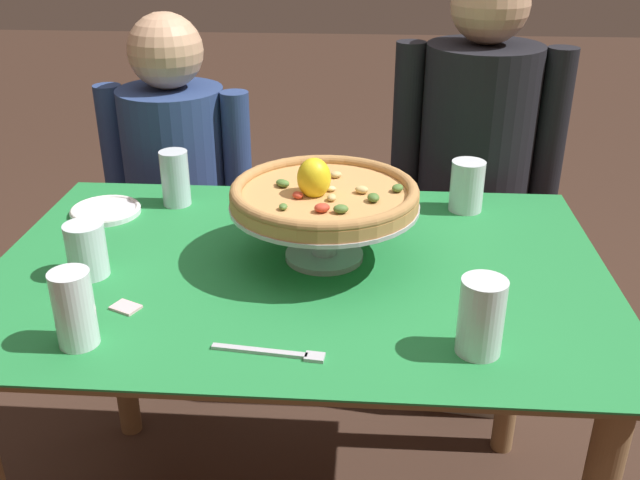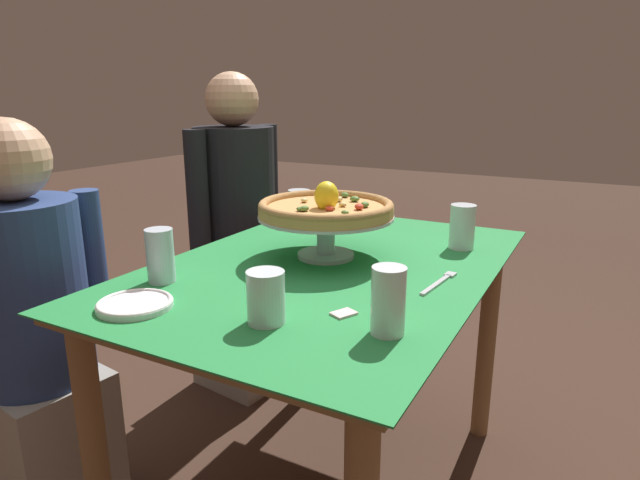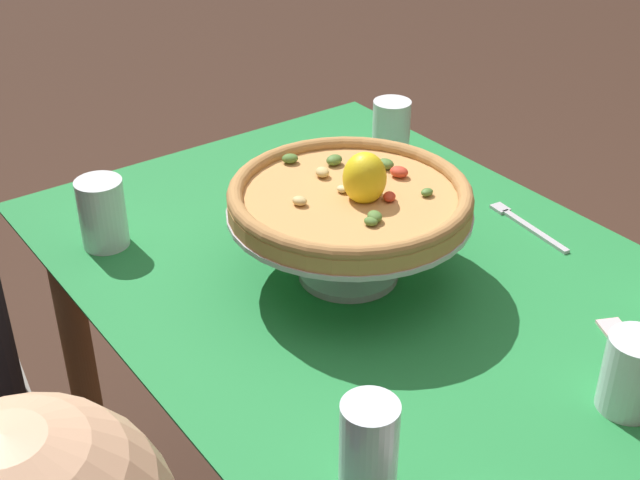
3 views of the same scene
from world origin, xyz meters
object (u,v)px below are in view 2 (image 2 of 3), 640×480
water_glass_front_left (388,305)px  water_glass_back_left (161,259)px  pizza (326,207)px  water_glass_front_right (462,229)px  dinner_fork (440,282)px  water_glass_side_left (266,300)px  sugar_packet (344,313)px  diner_right (238,246)px  water_glass_back_right (299,209)px  diner_left (35,344)px  side_plate (135,304)px  pizza_stand (326,226)px

water_glass_front_left → water_glass_back_left: bearing=88.6°
pizza → water_glass_front_right: 0.42m
dinner_fork → water_glass_side_left: bearing=148.5°
water_glass_front_right → sugar_packet: (-0.62, 0.09, -0.06)m
water_glass_side_left → dinner_fork: (0.40, -0.24, -0.05)m
sugar_packet → diner_right: size_ratio=0.04×
water_glass_back_right → diner_right: size_ratio=0.09×
water_glass_back_left → diner_left: (-0.11, 0.38, -0.27)m
diner_left → diner_right: size_ratio=0.89×
water_glass_back_right → dinner_fork: (-0.37, -0.62, -0.05)m
water_glass_side_left → diner_right: diner_right is taller
side_plate → diner_left: diner_left is taller
water_glass_side_left → water_glass_back_right: water_glass_back_right is taller
water_glass_back_right → dinner_fork: water_glass_back_right is taller
water_glass_back_right → diner_left: (-0.80, 0.37, -0.26)m
diner_left → water_glass_side_left: bearing=-88.2°
pizza_stand → water_glass_back_right: size_ratio=3.15×
pizza → diner_right: 0.77m
dinner_fork → diner_left: diner_left is taller
water_glass_front_right → dinner_fork: bearing=-174.4°
water_glass_side_left → diner_left: (-0.02, 0.75, -0.26)m
pizza → water_glass_back_right: size_ratio=3.11×
pizza_stand → pizza: size_ratio=1.01×
pizza_stand → water_glass_front_left: bearing=-138.9°
water_glass_front_left → diner_right: size_ratio=0.11×
water_glass_front_right → sugar_packet: size_ratio=2.64×
dinner_fork → sugar_packet: size_ratio=3.78×
diner_right → sugar_packet: bearing=-131.4°
pizza → water_glass_front_left: 0.52m
sugar_packet → diner_right: 1.11m
pizza_stand → water_glass_back_left: bearing=145.1°
diner_left → side_plate: bearing=-95.9°
water_glass_front_right → side_plate: 0.94m
pizza_stand → water_glass_side_left: pizza_stand is taller
diner_left → water_glass_back_left: bearing=-74.6°
water_glass_back_left → dinner_fork: water_glass_back_left is taller
pizza → dinner_fork: (-0.06, -0.35, -0.14)m
water_glass_side_left → dinner_fork: bearing=-31.5°
water_glass_side_left → sugar_packet: size_ratio=2.17×
pizza_stand → side_plate: size_ratio=2.34×
side_plate → diner_left: 0.51m
pizza → diner_right: diner_right is taller
pizza → sugar_packet: (-0.34, -0.22, -0.14)m
water_glass_front_right → diner_left: (-0.75, 0.96, -0.27)m
water_glass_front_right → diner_left: size_ratio=0.12×
water_glass_side_left → water_glass_front_right: 0.76m
water_glass_front_left → sugar_packet: size_ratio=2.68×
sugar_packet → diner_left: size_ratio=0.04×
pizza_stand → dinner_fork: 0.36m
water_glass_back_left → diner_left: size_ratio=0.12×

